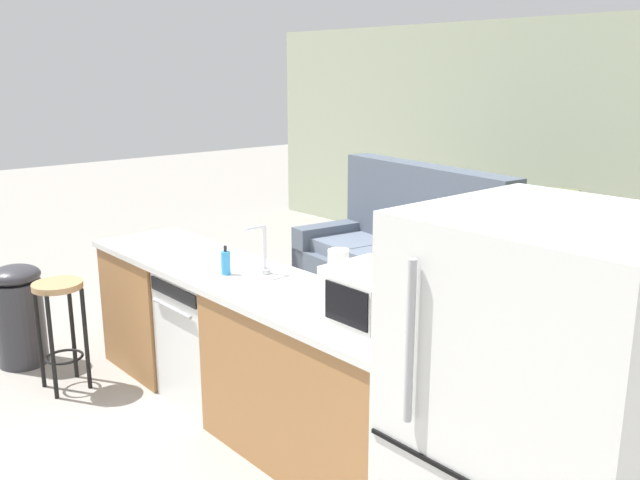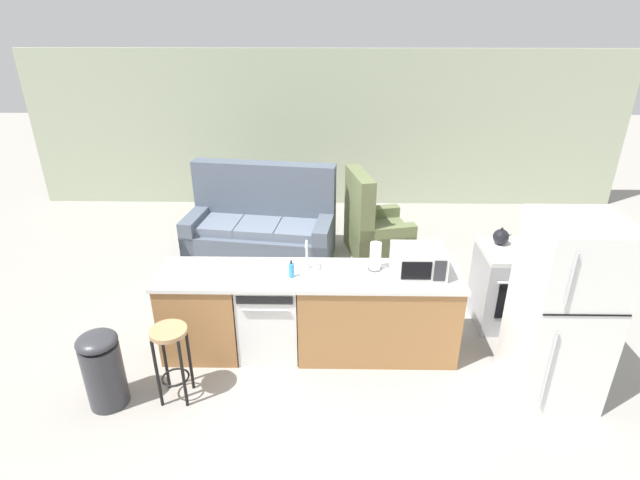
# 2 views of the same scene
# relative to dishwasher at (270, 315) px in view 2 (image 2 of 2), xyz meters

# --- Properties ---
(ground_plane) EXTENTS (24.00, 24.00, 0.00)m
(ground_plane) POSITION_rel_dishwasher_xyz_m (0.25, 0.00, -0.42)
(ground_plane) COLOR gray
(wall_back) EXTENTS (10.00, 0.06, 2.60)m
(wall_back) POSITION_rel_dishwasher_xyz_m (0.55, 4.20, 0.88)
(wall_back) COLOR #A8B293
(wall_back) RESTS_ON ground_plane
(kitchen_counter) EXTENTS (2.94, 0.66, 0.90)m
(kitchen_counter) POSITION_rel_dishwasher_xyz_m (0.49, 0.00, -0.00)
(kitchen_counter) COLOR #9E6B3D
(kitchen_counter) RESTS_ON ground_plane
(dishwasher) EXTENTS (0.58, 0.61, 0.84)m
(dishwasher) POSITION_rel_dishwasher_xyz_m (0.00, 0.00, 0.00)
(dishwasher) COLOR silver
(dishwasher) RESTS_ON ground_plane
(stove_range) EXTENTS (0.76, 0.68, 0.90)m
(stove_range) POSITION_rel_dishwasher_xyz_m (2.60, 0.55, 0.03)
(stove_range) COLOR #A8AAB2
(stove_range) RESTS_ON ground_plane
(refrigerator) EXTENTS (0.72, 0.73, 1.71)m
(refrigerator) POSITION_rel_dishwasher_xyz_m (2.60, -0.55, 0.43)
(refrigerator) COLOR white
(refrigerator) RESTS_ON ground_plane
(microwave) EXTENTS (0.50, 0.37, 0.28)m
(microwave) POSITION_rel_dishwasher_xyz_m (1.44, -0.00, 0.62)
(microwave) COLOR white
(microwave) RESTS_ON kitchen_counter
(sink_faucet) EXTENTS (0.07, 0.18, 0.30)m
(sink_faucet) POSITION_rel_dishwasher_xyz_m (0.38, 0.10, 0.61)
(sink_faucet) COLOR silver
(sink_faucet) RESTS_ON kitchen_counter
(paper_towel_roll) EXTENTS (0.14, 0.14, 0.28)m
(paper_towel_roll) POSITION_rel_dishwasher_xyz_m (1.04, 0.10, 0.62)
(paper_towel_roll) COLOR #4C4C51
(paper_towel_roll) RESTS_ON kitchen_counter
(soap_bottle) EXTENTS (0.06, 0.06, 0.18)m
(soap_bottle) POSITION_rel_dishwasher_xyz_m (0.24, -0.07, 0.55)
(soap_bottle) COLOR #338CCC
(soap_bottle) RESTS_ON kitchen_counter
(kettle) EXTENTS (0.21, 0.17, 0.19)m
(kettle) POSITION_rel_dishwasher_xyz_m (2.43, 0.68, 0.56)
(kettle) COLOR black
(kettle) RESTS_ON stove_range
(bar_stool) EXTENTS (0.32, 0.32, 0.74)m
(bar_stool) POSITION_rel_dishwasher_xyz_m (-0.78, -0.70, 0.11)
(bar_stool) COLOR tan
(bar_stool) RESTS_ON ground_plane
(trash_bin) EXTENTS (0.35, 0.35, 0.74)m
(trash_bin) POSITION_rel_dishwasher_xyz_m (-1.37, -0.78, -0.04)
(trash_bin) COLOR #333338
(trash_bin) RESTS_ON ground_plane
(couch) EXTENTS (2.10, 1.16, 1.27)m
(couch) POSITION_rel_dishwasher_xyz_m (-0.34, 2.19, -0.03)
(couch) COLOR #515B6B
(couch) RESTS_ON ground_plane
(armchair) EXTENTS (0.96, 1.00, 1.20)m
(armchair) POSITION_rel_dishwasher_xyz_m (1.20, 2.22, -0.07)
(armchair) COLOR #667047
(armchair) RESTS_ON ground_plane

